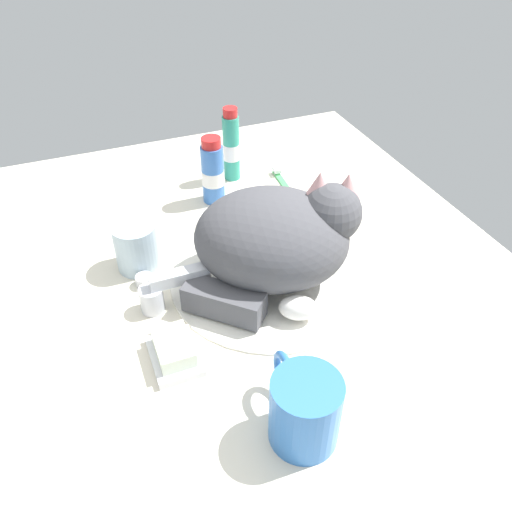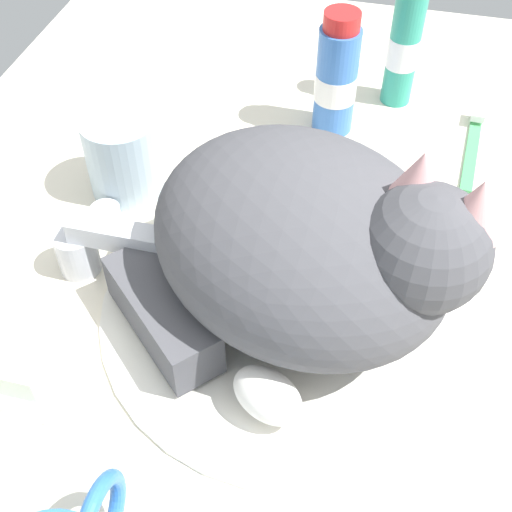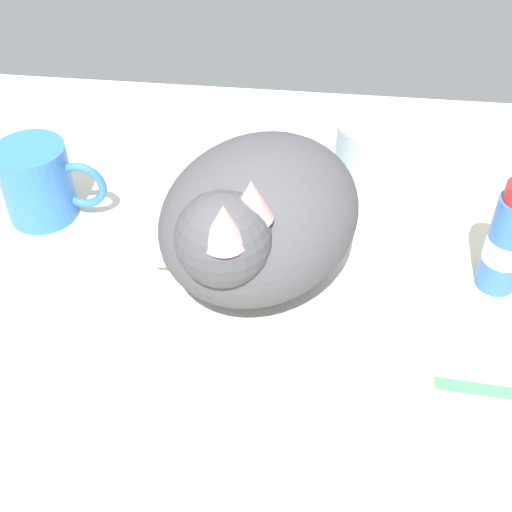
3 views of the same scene
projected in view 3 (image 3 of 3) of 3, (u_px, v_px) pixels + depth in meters
ground_plane at (260, 282)px, 77.43cm from camera, size 110.00×82.50×3.00cm
sink_basin at (260, 270)px, 76.16cm from camera, size 32.34×32.34×0.76cm
faucet at (276, 161)px, 87.69cm from camera, size 14.70×10.86×6.14cm
cat at (255, 218)px, 70.15cm from camera, size 27.75×30.42×17.32cm
coffee_mug at (39, 182)px, 80.90cm from camera, size 12.69×8.32×9.52cm
rinse_cup at (363, 153)px, 86.71cm from camera, size 7.08×7.08×8.14cm
soap_dish at (197, 166)px, 90.58cm from camera, size 9.00×6.40×1.20cm
soap_bar at (196, 155)px, 89.38cm from camera, size 6.89×4.74×2.36cm
toothpaste_bottle at (508, 241)px, 70.94cm from camera, size 4.39×4.39×13.30cm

